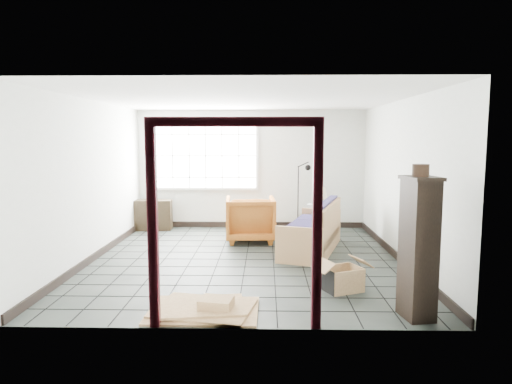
{
  "coord_description": "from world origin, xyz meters",
  "views": [
    {
      "loc": [
        0.32,
        -7.32,
        1.99
      ],
      "look_at": [
        0.16,
        0.3,
        1.08
      ],
      "focal_mm": 32.0,
      "sensor_mm": 36.0,
      "label": 1
    }
  ],
  "objects_px": {
    "armchair": "(250,217)",
    "side_table": "(318,214)",
    "futon_sofa": "(315,233)",
    "tall_shelf": "(418,247)"
  },
  "relations": [
    {
      "from": "armchair",
      "to": "side_table",
      "type": "height_order",
      "value": "armchair"
    },
    {
      "from": "armchair",
      "to": "tall_shelf",
      "type": "relative_size",
      "value": 0.6
    },
    {
      "from": "tall_shelf",
      "to": "armchair",
      "type": "bearing_deg",
      "value": 107.38
    },
    {
      "from": "armchair",
      "to": "tall_shelf",
      "type": "xyz_separation_m",
      "value": [
        1.97,
        -3.77,
        0.33
      ]
    },
    {
      "from": "side_table",
      "to": "tall_shelf",
      "type": "bearing_deg",
      "value": -82.41
    },
    {
      "from": "futon_sofa",
      "to": "tall_shelf",
      "type": "distance_m",
      "value": 3.14
    },
    {
      "from": "futon_sofa",
      "to": "tall_shelf",
      "type": "height_order",
      "value": "tall_shelf"
    },
    {
      "from": "futon_sofa",
      "to": "armchair",
      "type": "relative_size",
      "value": 2.25
    },
    {
      "from": "futon_sofa",
      "to": "side_table",
      "type": "bearing_deg",
      "value": 98.17
    },
    {
      "from": "armchair",
      "to": "side_table",
      "type": "distance_m",
      "value": 1.53
    }
  ]
}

